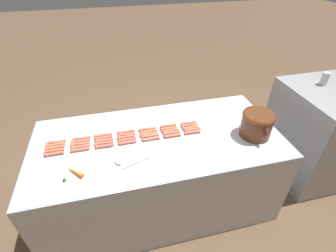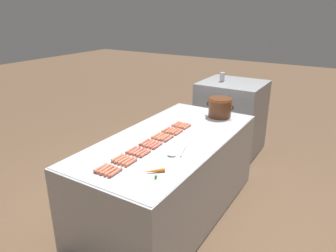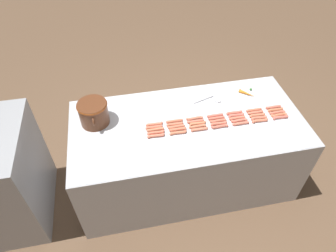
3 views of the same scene
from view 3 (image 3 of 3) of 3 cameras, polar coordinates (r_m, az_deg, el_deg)
The scene contains 40 objects.
ground_plane at distance 3.30m, azimuth 3.11°, elevation -9.55°, with size 20.00×20.00×0.00m, color brown.
griddle_counter at distance 2.97m, azimuth 3.41°, elevation -4.95°, with size 0.99×2.07×0.82m.
hot_dog_0 at distance 2.86m, azimuth 20.43°, elevation 1.55°, with size 0.04×0.15×0.03m.
hot_dog_1 at distance 2.77m, azimuth 16.93°, elevation 0.99°, with size 0.04×0.15×0.03m.
hot_dog_2 at distance 2.70m, azimuth 13.54°, elevation 0.48°, with size 0.03×0.15×0.03m.
hot_dog_3 at distance 2.64m, azimuth 9.74°, elevation -0.08°, with size 0.03×0.15×0.03m.
hot_dog_4 at distance 2.59m, azimuth 5.92°, elevation -0.62°, with size 0.03×0.15×0.03m.
hot_dog_5 at distance 2.55m, azimuth 1.92°, elevation -1.26°, with size 0.03×0.15×0.03m.
hot_dog_6 at distance 2.53m, azimuth -2.28°, elevation -1.84°, with size 0.03×0.15×0.03m.
hot_dog_7 at distance 2.88m, azimuth 20.14°, elevation 1.97°, with size 0.03×0.15×0.03m.
hot_dog_8 at distance 2.80m, azimuth 16.74°, elevation 1.49°, with size 0.04×0.15×0.03m.
hot_dog_9 at distance 2.73m, azimuth 13.25°, elevation 1.01°, with size 0.03×0.15×0.03m.
hot_dog_10 at distance 2.67m, azimuth 9.54°, elevation 0.47°, with size 0.03×0.15×0.03m.
hot_dog_11 at distance 2.62m, azimuth 5.59°, elevation -0.07°, with size 0.03×0.15×0.03m.
hot_dog_12 at distance 2.58m, azimuth 1.85°, elevation -0.63°, with size 0.03×0.15×0.03m.
hot_dog_13 at distance 2.55m, azimuth -2.29°, elevation -1.25°, with size 0.03×0.15×0.03m.
hot_dog_14 at distance 2.90m, azimuth 19.89°, elevation 2.43°, with size 0.03×0.15×0.03m.
hot_dog_15 at distance 2.82m, azimuth 16.46°, elevation 1.97°, with size 0.03×0.15×0.03m.
hot_dog_16 at distance 2.75m, azimuth 12.90°, elevation 1.49°, with size 0.03×0.15×0.03m.
hot_dog_17 at distance 2.69m, azimuth 9.39°, elevation 0.98°, with size 0.03×0.15×0.03m.
hot_dog_18 at distance 2.64m, azimuth 5.60°, elevation 0.48°, with size 0.03×0.15×0.03m.
hot_dog_19 at distance 2.60m, azimuth 1.55°, elevation -0.13°, with size 0.03×0.15×0.03m.
hot_dog_20 at distance 2.58m, azimuth -2.41°, elevation -0.67°, with size 0.03×0.15×0.03m.
hot_dog_21 at distance 2.93m, azimuth 19.58°, elevation 2.90°, with size 0.03×0.15×0.03m.
hot_dog_22 at distance 2.84m, azimuth 16.14°, elevation 2.45°, with size 0.03×0.15×0.03m.
hot_dog_23 at distance 2.77m, azimuth 12.73°, elevation 2.00°, with size 0.04×0.15×0.03m.
hot_dog_24 at distance 2.71m, azimuth 9.10°, elevation 1.49°, with size 0.03×0.15×0.03m.
hot_dog_25 at distance 2.66m, azimuth 5.22°, elevation 0.90°, with size 0.03×0.15×0.03m.
hot_dog_26 at distance 2.62m, azimuth 1.29°, elevation 0.36°, with size 0.03×0.15×0.03m.
hot_dog_27 at distance 2.60m, azimuth -2.66°, elevation -0.21°, with size 0.03×0.15×0.03m.
hot_dog_28 at distance 2.95m, azimuth 19.23°, elevation 3.38°, with size 0.03×0.15×0.03m.
hot_dog_29 at distance 2.86m, azimuth 15.88°, elevation 2.92°, with size 0.03×0.15×0.03m.
hot_dog_30 at distance 2.79m, azimuth 12.38°, elevation 2.47°, with size 0.03×0.15×0.03m.
hot_dog_31 at distance 2.73m, azimuth 8.86°, elevation 1.98°, with size 0.03×0.15×0.03m.
hot_dog_32 at distance 2.69m, azimuth 5.05°, elevation 1.46°, with size 0.03×0.15×0.03m.
hot_dog_33 at distance 2.65m, azimuth 1.22°, elevation 0.95°, with size 0.03×0.15×0.03m.
hot_dog_34 at distance 2.62m, azimuth -2.60°, elevation 0.34°, with size 0.03×0.15×0.03m.
bean_pot at distance 2.66m, azimuth -13.87°, elevation 2.58°, with size 0.32×0.26×0.21m.
serving_spoon at distance 2.90m, azimuth 8.46°, elevation 4.85°, with size 0.12×0.27×0.02m.
carrot at distance 3.03m, azimuth 14.76°, elevation 5.97°, with size 0.14×0.14×0.03m.
Camera 3 is at (-1.83, 0.55, 2.69)m, focal length 32.35 mm.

